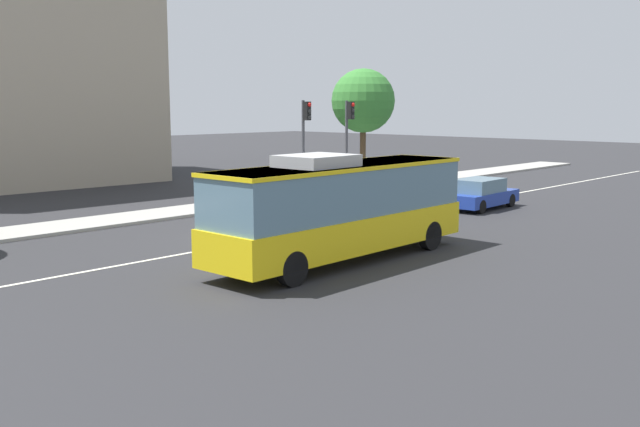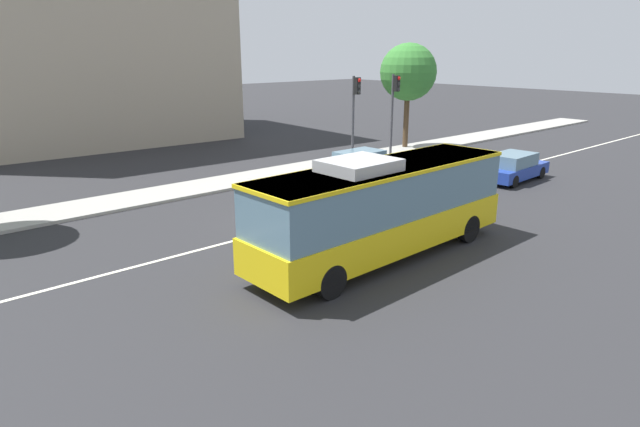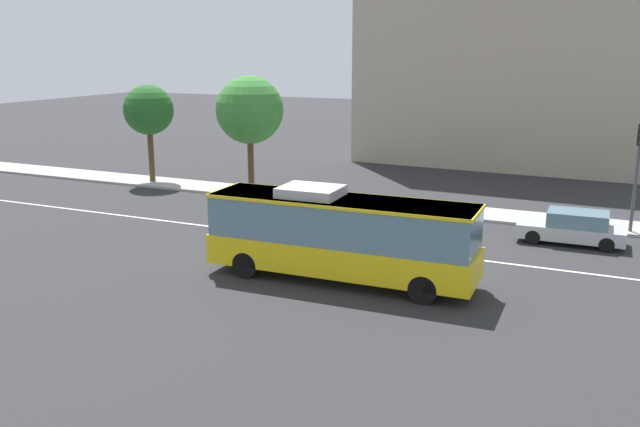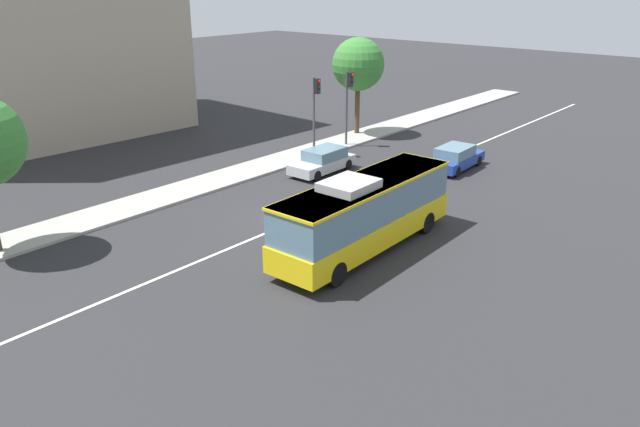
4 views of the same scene
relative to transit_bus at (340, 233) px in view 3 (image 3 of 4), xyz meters
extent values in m
plane|color=#28282B|center=(1.07, 4.55, -1.81)|extent=(160.00, 160.00, 0.00)
cube|color=#9E9B93|center=(1.07, 12.21, -1.74)|extent=(80.00, 2.71, 0.14)
cube|color=silver|center=(1.07, 4.55, -1.80)|extent=(76.00, 0.16, 0.01)
cube|color=yellow|center=(0.02, 0.00, -0.83)|extent=(10.05, 2.71, 1.10)
cube|color=slate|center=(0.02, 0.00, 0.50)|extent=(9.85, 2.63, 1.58)
cube|color=yellow|center=(0.02, 0.00, 1.23)|extent=(9.95, 2.68, 0.12)
cube|color=#B2B2B2|center=(-1.18, -0.02, 1.47)|extent=(2.24, 1.85, 0.36)
cylinder|color=black|center=(3.40, 1.17, -1.31)|extent=(1.01, 0.32, 1.00)
cylinder|color=black|center=(3.45, -1.03, -1.31)|extent=(1.01, 0.32, 1.00)
cylinder|color=black|center=(-3.40, 1.03, -1.31)|extent=(1.01, 0.32, 1.00)
cylinder|color=black|center=(-3.35, -1.17, -1.31)|extent=(1.01, 0.32, 1.00)
cube|color=#B7BABF|center=(7.39, 8.68, -1.29)|extent=(4.53, 1.88, 0.60)
cube|color=slate|center=(7.64, 8.68, -0.67)|extent=(2.55, 1.70, 0.64)
cylinder|color=black|center=(5.91, 7.85, -1.49)|extent=(0.64, 0.23, 0.64)
cylinder|color=black|center=(5.88, 9.45, -1.49)|extent=(0.64, 0.23, 0.64)
cylinder|color=black|center=(8.90, 7.90, -1.49)|extent=(0.64, 0.23, 0.64)
cylinder|color=black|center=(8.88, 9.50, -1.49)|extent=(0.64, 0.23, 0.64)
cylinder|color=#47474C|center=(9.81, 11.44, 0.79)|extent=(0.16, 0.16, 5.20)
cylinder|color=#4C3823|center=(-10.53, 11.78, -0.06)|extent=(0.36, 0.36, 3.49)
sphere|color=#387F33|center=(-10.53, 11.78, 3.13)|extent=(3.87, 3.87, 3.87)
cylinder|color=#4C3823|center=(-18.08, 12.28, -0.08)|extent=(0.36, 0.36, 3.47)
sphere|color=#235B23|center=(-18.08, 12.28, 2.82)|extent=(3.11, 3.11, 3.11)
cube|color=tan|center=(0.83, 32.89, 8.39)|extent=(20.83, 16.90, 20.40)
camera|label=1|loc=(-16.71, -14.87, 3.13)|focal=40.03mm
camera|label=2|loc=(-12.44, -11.17, 4.79)|focal=29.93mm
camera|label=3|loc=(9.09, -22.03, 6.62)|focal=37.97mm
camera|label=4|loc=(-19.72, -14.34, 9.32)|focal=34.31mm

